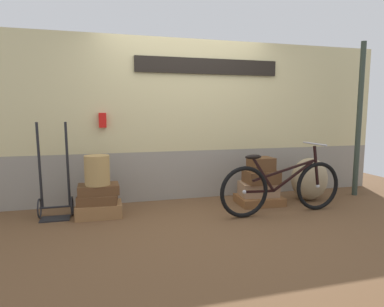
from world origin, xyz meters
TOP-DOWN VIEW (x-y plane):
  - ground at (0.00, 0.00)m, footprint 8.50×5.20m
  - station_building at (0.01, 0.85)m, footprint 6.50×0.74m
  - suitcase_0 at (-1.27, 0.20)m, footprint 0.57×0.40m
  - suitcase_1 at (-1.28, 0.21)m, footprint 0.51×0.39m
  - suitcase_2 at (-1.27, 0.23)m, footprint 0.50×0.33m
  - suitcase_3 at (0.94, 0.19)m, footprint 0.64×0.51m
  - suitcase_4 at (0.94, 0.23)m, footprint 0.56×0.43m
  - suitcase_5 at (0.97, 0.20)m, footprint 0.47×0.38m
  - suitcase_6 at (0.97, 0.21)m, footprint 0.34×0.29m
  - wicker_basket at (-1.28, 0.21)m, footprint 0.31×0.31m
  - luggage_trolley at (-1.80, 0.31)m, footprint 0.40×0.34m
  - burlap_sack at (1.76, 0.20)m, footprint 0.55×0.47m
  - bicycle at (1.01, -0.30)m, footprint 1.74×0.46m

SIDE VIEW (x-z plane):
  - ground at x=0.00m, z-range -0.06..0.00m
  - suitcase_3 at x=0.94m, z-range 0.00..0.11m
  - suitcase_0 at x=-1.27m, z-range 0.00..0.17m
  - suitcase_4 at x=0.94m, z-range 0.11..0.30m
  - suitcase_1 at x=-1.28m, z-range 0.17..0.28m
  - luggage_trolley at x=-1.80m, z-range -0.30..0.89m
  - burlap_sack at x=1.76m, z-range 0.00..0.63m
  - suitcase_2 at x=-1.27m, z-range 0.28..0.41m
  - bicycle at x=1.01m, z-range -0.11..0.80m
  - suitcase_5 at x=0.97m, z-range 0.30..0.48m
  - suitcase_6 at x=0.97m, z-range 0.48..0.67m
  - wicker_basket at x=-1.28m, z-range 0.41..0.78m
  - station_building at x=0.01m, z-range 0.00..2.37m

